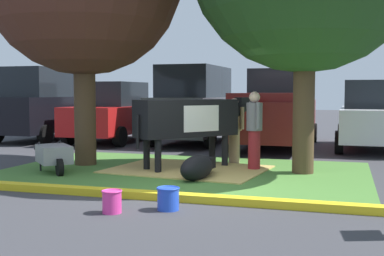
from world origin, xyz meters
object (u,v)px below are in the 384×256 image
(person_visitor_near, at_px, (254,128))
(hatchback_white, at_px, (373,116))
(bucket_blue, at_px, (168,198))
(pickup_truck_maroon, at_px, (276,111))
(calf_lying, at_px, (197,168))
(wheelbarrow, at_px, (54,155))
(suv_black, at_px, (46,104))
(cow_holstein, at_px, (191,119))
(bucket_pink, at_px, (112,201))
(sedan_red, at_px, (114,113))
(person_handler, at_px, (234,129))
(suv_dark_grey, at_px, (195,105))

(person_visitor_near, xyz_separation_m, hatchback_white, (2.62, 4.97, 0.07))
(bucket_blue, distance_m, pickup_truck_maroon, 8.91)
(calf_lying, xyz_separation_m, wheelbarrow, (-3.08, -0.10, 0.15))
(bucket_blue, bearing_deg, suv_black, 131.44)
(cow_holstein, distance_m, calf_lying, 1.67)
(cow_holstein, bearing_deg, hatchback_white, 51.85)
(calf_lying, xyz_separation_m, bucket_pink, (-0.40, -2.87, -0.07))
(cow_holstein, relative_size, sedan_red, 0.60)
(person_handler, bearing_deg, sedan_red, 141.63)
(bucket_pink, xyz_separation_m, sedan_red, (-4.39, 9.13, 0.82))
(person_handler, height_order, hatchback_white, hatchback_white)
(sedan_red, xyz_separation_m, suv_dark_grey, (2.75, 0.37, 0.29))
(wheelbarrow, distance_m, bucket_pink, 3.86)
(calf_lying, relative_size, sedan_red, 0.30)
(person_visitor_near, distance_m, suv_dark_grey, 5.95)
(wheelbarrow, xyz_separation_m, suv_dark_grey, (1.04, 6.73, 0.88))
(wheelbarrow, height_order, suv_dark_grey, suv_dark_grey)
(person_handler, bearing_deg, bucket_pink, -96.81)
(pickup_truck_maroon, bearing_deg, cow_holstein, -103.23)
(wheelbarrow, height_order, sedan_red, sedan_red)
(person_visitor_near, relative_size, pickup_truck_maroon, 0.31)
(cow_holstein, xyz_separation_m, person_handler, (0.76, 0.98, -0.28))
(sedan_red, bearing_deg, pickup_truck_maroon, 1.29)
(suv_black, distance_m, hatchback_white, 10.95)
(cow_holstein, height_order, pickup_truck_maroon, pickup_truck_maroon)
(bucket_pink, distance_m, pickup_truck_maroon, 9.36)
(person_visitor_near, bearing_deg, hatchback_white, 62.18)
(person_visitor_near, height_order, suv_black, suv_black)
(person_handler, relative_size, bucket_pink, 4.79)
(bucket_pink, xyz_separation_m, suv_black, (-7.09, 9.21, 1.10))
(sedan_red, relative_size, hatchback_white, 1.00)
(sedan_red, distance_m, suv_dark_grey, 2.79)
(bucket_blue, distance_m, sedan_red, 10.13)
(bucket_blue, bearing_deg, suv_dark_grey, 104.39)
(bucket_pink, bearing_deg, cow_holstein, 91.94)
(pickup_truck_maroon, bearing_deg, suv_dark_grey, 174.69)
(cow_holstein, bearing_deg, person_handler, 52.35)
(calf_lying, bearing_deg, suv_black, 139.74)
(cow_holstein, bearing_deg, bucket_blue, -77.58)
(cow_holstein, xyz_separation_m, bucket_pink, (0.14, -4.18, -0.94))
(calf_lying, height_order, person_handler, person_handler)
(hatchback_white, bearing_deg, person_handler, -128.27)
(cow_holstein, bearing_deg, pickup_truck_maroon, 76.77)
(bucket_blue, xyz_separation_m, suv_black, (-7.78, 8.81, 1.10))
(suv_black, bearing_deg, person_visitor_near, -30.48)
(wheelbarrow, height_order, bucket_pink, wheelbarrow)
(bucket_blue, height_order, suv_black, suv_black)
(sedan_red, bearing_deg, bucket_pink, -64.31)
(calf_lying, distance_m, bucket_blue, 2.49)
(suv_dark_grey, height_order, pickup_truck_maroon, suv_dark_grey)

